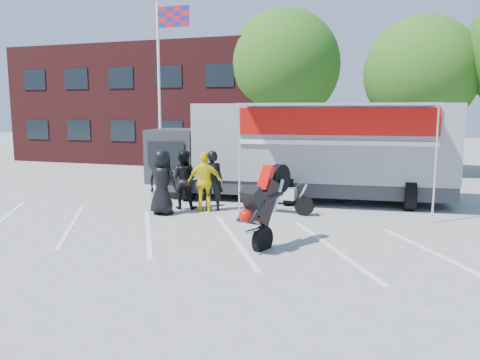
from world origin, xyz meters
The scene contains 13 objects.
ground centered at (0.00, 0.00, 0.00)m, with size 100.00×100.00×0.00m, color #A0A09B.
parking_bay_lines centered at (0.00, 1.00, 0.01)m, with size 18.00×5.00×0.01m, color white.
office_building centered at (-10.00, 18.00, 3.50)m, with size 18.00×8.00×7.00m, color #461616.
flagpole centered at (-6.24, 10.00, 5.05)m, with size 1.61×0.12×8.00m.
tree_left centered at (-2.00, 16.00, 5.57)m, with size 6.12×6.12×8.64m.
tree_mid centered at (5.00, 15.00, 4.94)m, with size 5.44×5.44×7.68m.
transporter_truck centered at (0.96, 6.70, 0.00)m, with size 10.67×5.14×3.39m, color gray, non-canonical shape.
parked_motorcycle centered at (0.69, 4.24, 0.00)m, with size 0.67×2.01×1.05m, color silver, non-canonical shape.
stunt_bike_rider centered at (1.31, 0.95, 0.00)m, with size 0.86×1.82×2.14m, color black, non-canonical shape.
spectator_leather_a centered at (-2.80, 2.99, 1.00)m, with size 0.97×0.63×1.99m, color black.
spectator_leather_b centered at (-1.55, 3.97, 0.96)m, with size 0.70×0.46×1.92m, color black.
spectator_leather_c centered at (-2.56, 3.97, 0.95)m, with size 0.93×0.72×1.90m, color black.
spectator_hivis centered at (-1.72, 3.79, 0.94)m, with size 1.10×0.46×1.88m, color yellow.
Camera 1 is at (3.82, -9.66, 3.17)m, focal length 35.00 mm.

